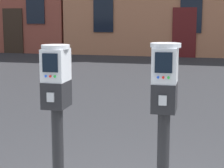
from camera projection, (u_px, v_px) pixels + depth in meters
The scene contains 2 objects.
parking_meter_near_kerb at pixel (57, 99), 3.08m from camera, with size 0.22×0.26×1.35m.
parking_meter_twin_adjacent at pixel (164, 103), 2.87m from camera, with size 0.22×0.26×1.38m.
Camera 1 is at (0.70, -3.00, 1.70)m, focal length 64.34 mm.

